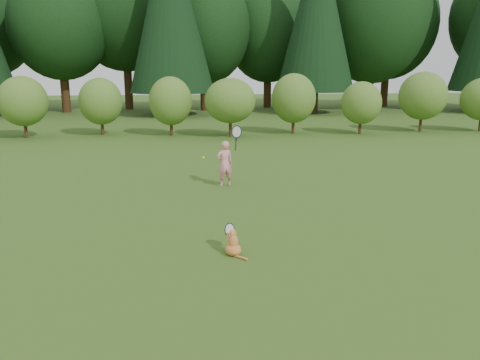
{
  "coord_description": "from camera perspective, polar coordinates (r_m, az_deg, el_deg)",
  "views": [
    {
      "loc": [
        -1.0,
        -8.5,
        2.91
      ],
      "look_at": [
        0.2,
        0.8,
        0.7
      ],
      "focal_mm": 35.0,
      "sensor_mm": 36.0,
      "label": 1
    }
  ],
  "objects": [
    {
      "name": "cat",
      "position": [
        7.58,
        -0.86,
        -7.51
      ],
      "size": [
        0.39,
        0.62,
        0.59
      ],
      "rotation": [
        0.0,
        0.0,
        0.28
      ],
      "color": "#B87023",
      "rests_on": "ground"
    },
    {
      "name": "child",
      "position": [
        11.92,
        -1.83,
        2.15
      ],
      "size": [
        0.69,
        0.47,
        1.75
      ],
      "rotation": [
        0.0,
        0.0,
        3.37
      ],
      "color": "pink",
      "rests_on": "ground"
    },
    {
      "name": "shrub_row",
      "position": [
        21.58,
        -4.75,
        9.19
      ],
      "size": [
        28.0,
        3.0,
        2.8
      ],
      "primitive_type": null,
      "color": "#456A21",
      "rests_on": "ground"
    },
    {
      "name": "tennis_ball",
      "position": [
        10.11,
        -4.46,
        2.73
      ],
      "size": [
        0.06,
        0.06,
        0.06
      ],
      "color": "#C8D018",
      "rests_on": "ground"
    },
    {
      "name": "ground",
      "position": [
        9.04,
        -0.61,
        -5.51
      ],
      "size": [
        100.0,
        100.0,
        0.0
      ],
      "primitive_type": "plane",
      "color": "#295016",
      "rests_on": "ground"
    }
  ]
}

